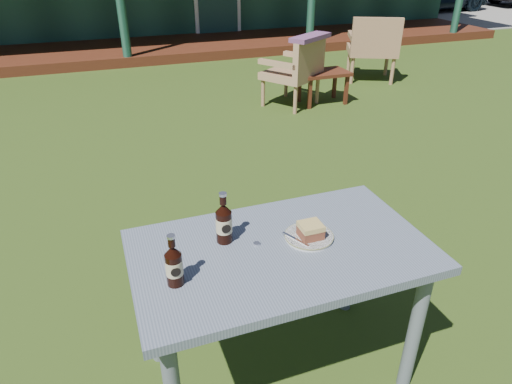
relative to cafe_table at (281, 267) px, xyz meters
name	(u,v)px	position (x,y,z in m)	size (l,w,h in m)	color
ground	(198,208)	(0.00, 1.60, -0.62)	(80.00, 80.00, 0.00)	#334916
gravel_strip	(474,9)	(10.50, 10.10, -0.61)	(9.00, 6.00, 0.02)	gray
cafe_table	(281,267)	(0.00, 0.00, 0.00)	(1.20, 0.70, 0.72)	slate
plate	(309,236)	(0.13, 0.02, 0.11)	(0.20, 0.20, 0.01)	silver
cake_slice	(311,230)	(0.13, 0.01, 0.15)	(0.09, 0.09, 0.06)	brown
fork	(296,239)	(0.07, 0.01, 0.12)	(0.01, 0.14, 0.00)	silver
cola_bottle_near	(224,222)	(-0.20, 0.12, 0.19)	(0.07, 0.07, 0.23)	black
cola_bottle_far	(174,265)	(-0.44, -0.07, 0.18)	(0.06, 0.06, 0.21)	black
bottle_cap	(257,244)	(-0.09, 0.05, 0.11)	(0.03, 0.03, 0.01)	silver
armchair_left	(297,69)	(1.73, 3.63, -0.16)	(0.81, 0.80, 0.81)	#9F754F
armchair_right	(373,45)	(3.22, 4.31, -0.11)	(0.87, 0.85, 0.90)	#9F754F
floral_throw	(311,37)	(1.82, 3.49, 0.22)	(0.60, 0.21, 0.05)	#6D3D67
side_table	(324,76)	(2.09, 3.61, -0.28)	(0.60, 0.40, 0.40)	#4A2012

